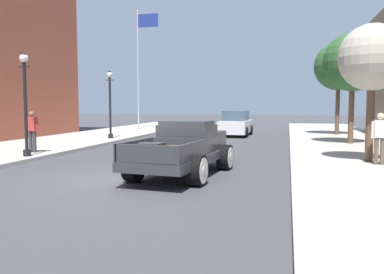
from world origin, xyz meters
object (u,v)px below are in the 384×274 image
at_px(pedestrian_sidewalk_right, 380,135).
at_px(street_lamp_far, 110,99).
at_px(flagpole, 141,57).
at_px(street_tree_third, 339,67).
at_px(street_tree_nearest, 372,58).
at_px(pedestrian_sidewalk_left, 32,129).
at_px(street_lamp_near, 25,96).
at_px(street_tree_second, 353,63).
at_px(car_background_white, 236,124).
at_px(hotrod_truck_gunmetal, 186,149).

distance_m(pedestrian_sidewalk_right, street_lamp_far, 14.65).
height_order(flagpole, street_tree_third, flagpole).
xyz_separation_m(street_lamp_far, street_tree_nearest, (12.48, -6.56, 1.19)).
xyz_separation_m(pedestrian_sidewalk_left, street_tree_nearest, (12.58, 0.42, 2.49)).
relative_size(street_lamp_near, street_tree_second, 0.72).
height_order(pedestrian_sidewalk_right, street_lamp_far, street_lamp_far).
bearing_deg(street_tree_nearest, street_tree_second, 87.01).
bearing_deg(street_tree_nearest, street_tree_third, 88.24).
xyz_separation_m(street_lamp_near, street_tree_nearest, (12.07, 1.50, 1.19)).
height_order(pedestrian_sidewalk_left, flagpole, flagpole).
xyz_separation_m(pedestrian_sidewalk_right, street_lamp_far, (-12.66, 7.24, 1.30)).
bearing_deg(flagpole, street_lamp_far, -80.65).
bearing_deg(street_tree_third, pedestrian_sidewalk_right, -90.89).
distance_m(street_tree_nearest, street_tree_third, 12.65).
relative_size(pedestrian_sidewalk_right, street_tree_third, 0.28).
distance_m(car_background_white, street_lamp_far, 8.55).
height_order(pedestrian_sidewalk_left, street_lamp_far, street_lamp_far).
height_order(flagpole, street_tree_second, flagpole).
distance_m(car_background_white, street_tree_third, 7.42).
distance_m(street_lamp_near, street_tree_third, 18.94).
distance_m(pedestrian_sidewalk_left, flagpole, 16.33).
bearing_deg(flagpole, street_lamp_near, -83.72).
bearing_deg(pedestrian_sidewalk_left, pedestrian_sidewalk_right, -1.18).
bearing_deg(street_lamp_near, pedestrian_sidewalk_right, 3.81).
relative_size(hotrod_truck_gunmetal, flagpole, 0.55).
distance_m(hotrod_truck_gunmetal, pedestrian_sidewalk_left, 7.44).
bearing_deg(street_tree_third, pedestrian_sidewalk_left, -134.86).
xyz_separation_m(pedestrian_sidewalk_right, street_tree_nearest, (-0.18, 0.69, 2.49)).
bearing_deg(street_lamp_far, street_tree_second, -0.28).
bearing_deg(street_tree_second, pedestrian_sidewalk_right, -91.25).
bearing_deg(pedestrian_sidewalk_right, street_lamp_far, 150.23).
distance_m(pedestrian_sidewalk_left, street_lamp_near, 1.77).
relative_size(street_tree_nearest, street_tree_third, 0.78).
distance_m(car_background_white, flagpole, 9.90).
distance_m(hotrod_truck_gunmetal, car_background_white, 14.86).
height_order(pedestrian_sidewalk_right, flagpole, flagpole).
distance_m(hotrod_truck_gunmetal, street_lamp_near, 6.83).
height_order(pedestrian_sidewalk_left, pedestrian_sidewalk_right, same).
bearing_deg(hotrod_truck_gunmetal, pedestrian_sidewalk_right, 21.42).
xyz_separation_m(pedestrian_sidewalk_left, street_tree_second, (12.92, 6.92, 3.01)).
relative_size(hotrod_truck_gunmetal, car_background_white, 1.17).
xyz_separation_m(car_background_white, street_lamp_far, (-6.47, -5.34, 1.62)).
height_order(car_background_white, street_tree_nearest, street_tree_nearest).
bearing_deg(hotrod_truck_gunmetal, street_tree_second, 57.86).
bearing_deg(pedestrian_sidewalk_left, street_tree_third, 45.14).
bearing_deg(pedestrian_sidewalk_right, street_tree_third, 89.11).
relative_size(car_background_white, flagpole, 0.47).
bearing_deg(street_tree_nearest, flagpole, 132.50).
distance_m(pedestrian_sidewalk_left, street_tree_second, 14.96).
bearing_deg(street_tree_third, flagpole, 169.86).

